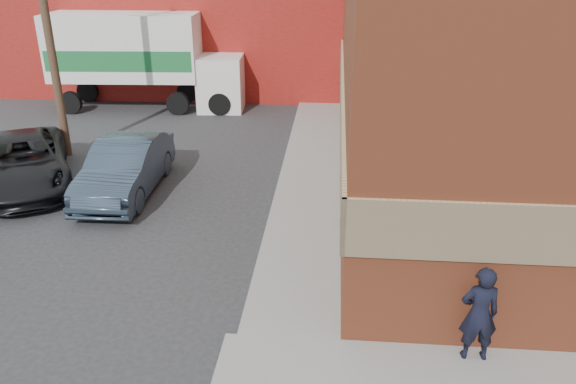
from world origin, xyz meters
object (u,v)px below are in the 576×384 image
(suv_a, at_px, (23,162))
(box_truck, at_px, (144,55))
(utility_pole, at_px, (44,4))
(man, at_px, (479,314))
(warehouse, at_px, (189,25))
(sedan, at_px, (126,167))

(suv_a, bearing_deg, box_truck, 55.85)
(utility_pole, bearing_deg, suv_a, -90.28)
(utility_pole, height_order, man, utility_pole)
(suv_a, relative_size, box_truck, 0.65)
(man, bearing_deg, warehouse, -67.68)
(man, bearing_deg, sedan, -41.37)
(sedan, height_order, box_truck, box_truck)
(sedan, xyz_separation_m, suv_a, (-3.09, 0.25, -0.03))
(sedan, height_order, suv_a, sedan)
(warehouse, height_order, utility_pole, utility_pole)
(man, relative_size, suv_a, 0.33)
(suv_a, bearing_deg, utility_pole, 61.19)
(utility_pole, bearing_deg, sedan, -43.23)
(man, distance_m, sedan, 10.29)
(sedan, bearing_deg, utility_pole, 135.44)
(utility_pole, relative_size, box_truck, 1.12)
(warehouse, distance_m, box_truck, 5.04)
(warehouse, height_order, suv_a, warehouse)
(sedan, relative_size, suv_a, 0.88)
(warehouse, xyz_separation_m, suv_a, (-1.51, -13.65, -2.09))
(warehouse, bearing_deg, suv_a, -96.33)
(utility_pole, bearing_deg, box_truck, 82.08)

